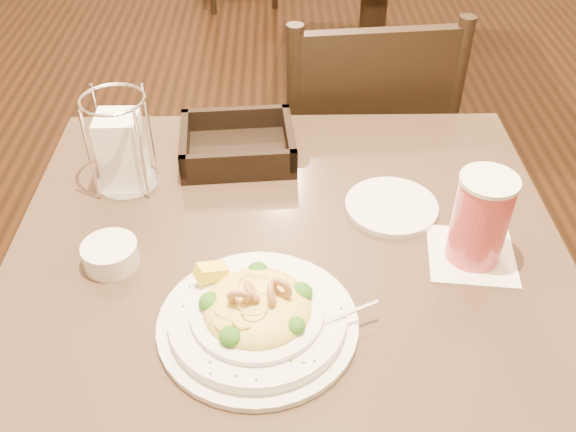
{
  "coord_description": "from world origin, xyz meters",
  "views": [
    {
      "loc": [
        -0.01,
        -0.73,
        1.46
      ],
      "look_at": [
        0.0,
        0.02,
        0.84
      ],
      "focal_mm": 40.0,
      "sensor_mm": 36.0,
      "label": 1
    }
  ],
  "objects_px": {
    "dining_chair_near": "(356,160)",
    "pasta_bowl": "(257,314)",
    "drink_glass": "(480,220)",
    "side_plate": "(391,206)",
    "main_table": "(288,359)",
    "napkin_caddy": "(122,149)",
    "butter_ramekin": "(111,254)",
    "bread_basket": "(238,147)"
  },
  "relations": [
    {
      "from": "pasta_bowl",
      "to": "drink_glass",
      "type": "height_order",
      "value": "drink_glass"
    },
    {
      "from": "bread_basket",
      "to": "pasta_bowl",
      "type": "bearing_deg",
      "value": -83.85
    },
    {
      "from": "main_table",
      "to": "side_plate",
      "type": "distance_m",
      "value": 0.33
    },
    {
      "from": "dining_chair_near",
      "to": "drink_glass",
      "type": "xyz_separation_m",
      "value": [
        0.1,
        -0.65,
        0.33
      ]
    },
    {
      "from": "side_plate",
      "to": "napkin_caddy",
      "type": "bearing_deg",
      "value": 170.22
    },
    {
      "from": "dining_chair_near",
      "to": "pasta_bowl",
      "type": "xyz_separation_m",
      "value": [
        -0.23,
        -0.78,
        0.28
      ]
    },
    {
      "from": "pasta_bowl",
      "to": "drink_glass",
      "type": "distance_m",
      "value": 0.37
    },
    {
      "from": "butter_ramekin",
      "to": "main_table",
      "type": "bearing_deg",
      "value": -1.03
    },
    {
      "from": "side_plate",
      "to": "main_table",
      "type": "bearing_deg",
      "value": -143.57
    },
    {
      "from": "bread_basket",
      "to": "side_plate",
      "type": "height_order",
      "value": "bread_basket"
    },
    {
      "from": "butter_ramekin",
      "to": "drink_glass",
      "type": "bearing_deg",
      "value": 0.65
    },
    {
      "from": "bread_basket",
      "to": "side_plate",
      "type": "bearing_deg",
      "value": -31.31
    },
    {
      "from": "main_table",
      "to": "napkin_caddy",
      "type": "distance_m",
      "value": 0.48
    },
    {
      "from": "main_table",
      "to": "pasta_bowl",
      "type": "bearing_deg",
      "value": -109.63
    },
    {
      "from": "pasta_bowl",
      "to": "drink_glass",
      "type": "xyz_separation_m",
      "value": [
        0.34,
        0.14,
        0.05
      ]
    },
    {
      "from": "drink_glass",
      "to": "bread_basket",
      "type": "height_order",
      "value": "drink_glass"
    },
    {
      "from": "napkin_caddy",
      "to": "side_plate",
      "type": "relative_size",
      "value": 1.11
    },
    {
      "from": "main_table",
      "to": "bread_basket",
      "type": "height_order",
      "value": "bread_basket"
    },
    {
      "from": "side_plate",
      "to": "butter_ramekin",
      "type": "height_order",
      "value": "butter_ramekin"
    },
    {
      "from": "dining_chair_near",
      "to": "butter_ramekin",
      "type": "bearing_deg",
      "value": 48.79
    },
    {
      "from": "main_table",
      "to": "dining_chair_near",
      "type": "distance_m",
      "value": 0.68
    },
    {
      "from": "dining_chair_near",
      "to": "main_table",
      "type": "bearing_deg",
      "value": 68.24
    },
    {
      "from": "main_table",
      "to": "dining_chair_near",
      "type": "height_order",
      "value": "dining_chair_near"
    },
    {
      "from": "butter_ramekin",
      "to": "dining_chair_near",
      "type": "bearing_deg",
      "value": 54.46
    },
    {
      "from": "napkin_caddy",
      "to": "side_plate",
      "type": "height_order",
      "value": "napkin_caddy"
    },
    {
      "from": "dining_chair_near",
      "to": "butter_ramekin",
      "type": "relative_size",
      "value": 10.77
    },
    {
      "from": "dining_chair_near",
      "to": "drink_glass",
      "type": "bearing_deg",
      "value": 93.32
    },
    {
      "from": "napkin_caddy",
      "to": "side_plate",
      "type": "xyz_separation_m",
      "value": [
        0.47,
        -0.08,
        -0.07
      ]
    },
    {
      "from": "bread_basket",
      "to": "napkin_caddy",
      "type": "bearing_deg",
      "value": -156.59
    },
    {
      "from": "main_table",
      "to": "drink_glass",
      "type": "xyz_separation_m",
      "value": [
        0.29,
        0.01,
        0.32
      ]
    },
    {
      "from": "dining_chair_near",
      "to": "napkin_caddy",
      "type": "distance_m",
      "value": 0.73
    },
    {
      "from": "pasta_bowl",
      "to": "butter_ramekin",
      "type": "distance_m",
      "value": 0.27
    },
    {
      "from": "drink_glass",
      "to": "pasta_bowl",
      "type": "bearing_deg",
      "value": -157.63
    },
    {
      "from": "napkin_caddy",
      "to": "bread_basket",
      "type": "bearing_deg",
      "value": 23.41
    },
    {
      "from": "main_table",
      "to": "dining_chair_near",
      "type": "bearing_deg",
      "value": 73.91
    },
    {
      "from": "main_table",
      "to": "pasta_bowl",
      "type": "relative_size",
      "value": 2.88
    },
    {
      "from": "drink_glass",
      "to": "napkin_caddy",
      "type": "distance_m",
      "value": 0.61
    },
    {
      "from": "main_table",
      "to": "napkin_caddy",
      "type": "height_order",
      "value": "napkin_caddy"
    },
    {
      "from": "dining_chair_near",
      "to": "napkin_caddy",
      "type": "bearing_deg",
      "value": 37.16
    },
    {
      "from": "drink_glass",
      "to": "side_plate",
      "type": "height_order",
      "value": "drink_glass"
    },
    {
      "from": "main_table",
      "to": "side_plate",
      "type": "height_order",
      "value": "side_plate"
    },
    {
      "from": "drink_glass",
      "to": "butter_ramekin",
      "type": "bearing_deg",
      "value": -179.35
    }
  ]
}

